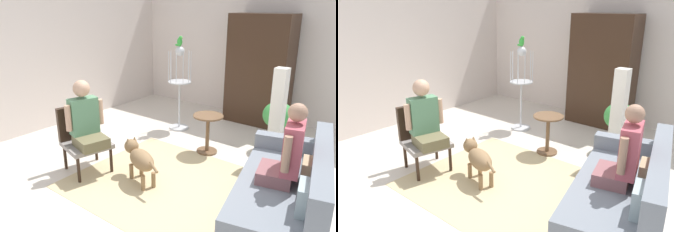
# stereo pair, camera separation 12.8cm
# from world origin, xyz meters

# --- Properties ---
(ground_plane) EXTENTS (7.89, 7.89, 0.00)m
(ground_plane) POSITION_xyz_m (0.00, 0.00, 0.00)
(ground_plane) COLOR beige
(back_wall) EXTENTS (6.83, 0.12, 2.87)m
(back_wall) POSITION_xyz_m (0.00, 3.35, 1.43)
(back_wall) COLOR silver
(back_wall) RESTS_ON ground
(left_wall) EXTENTS (0.12, 7.18, 2.87)m
(left_wall) POSITION_xyz_m (-3.18, 0.30, 1.43)
(left_wall) COLOR silver
(left_wall) RESTS_ON ground
(area_rug) EXTENTS (2.79, 2.10, 0.01)m
(area_rug) POSITION_xyz_m (0.19, -0.05, 0.00)
(area_rug) COLOR #C6B284
(area_rug) RESTS_ON ground
(couch) EXTENTS (1.31, 2.07, 0.86)m
(couch) POSITION_xyz_m (1.45, 0.20, 0.30)
(couch) COLOR slate
(couch) RESTS_ON ground
(armchair) EXTENTS (0.71, 0.71, 0.91)m
(armchair) POSITION_xyz_m (-1.25, -0.42, 0.52)
(armchair) COLOR black
(armchair) RESTS_ON ground
(person_on_couch) EXTENTS (0.50, 0.57, 0.89)m
(person_on_couch) POSITION_xyz_m (1.42, 0.17, 0.79)
(person_on_couch) COLOR #855357
(person_on_armchair) EXTENTS (0.56, 0.53, 0.89)m
(person_on_armchair) POSITION_xyz_m (-1.09, -0.46, 0.78)
(person_on_armchair) COLOR brown
(round_end_table) EXTENTS (0.47, 0.47, 0.63)m
(round_end_table) POSITION_xyz_m (-0.12, 1.12, 0.38)
(round_end_table) COLOR brown
(round_end_table) RESTS_ON ground
(dog) EXTENTS (0.79, 0.42, 0.54)m
(dog) POSITION_xyz_m (-0.34, -0.22, 0.34)
(dog) COLOR olive
(dog) RESTS_ON ground
(bird_cage_stand) EXTENTS (0.42, 0.42, 1.55)m
(bird_cage_stand) POSITION_xyz_m (-1.11, 1.71, 0.83)
(bird_cage_stand) COLOR silver
(bird_cage_stand) RESTS_ON ground
(parrot) EXTENTS (0.17, 0.10, 0.18)m
(parrot) POSITION_xyz_m (-1.12, 1.71, 1.64)
(parrot) COLOR green
(parrot) RESTS_ON bird_cage_stand
(potted_plant) EXTENTS (0.47, 0.47, 0.80)m
(potted_plant) POSITION_xyz_m (0.70, 1.89, 0.52)
(potted_plant) COLOR #4C5156
(potted_plant) RESTS_ON ground
(column_lamp) EXTENTS (0.20, 0.20, 1.42)m
(column_lamp) POSITION_xyz_m (0.82, 1.50, 0.70)
(column_lamp) COLOR #4C4742
(column_lamp) RESTS_ON ground
(armoire_cabinet) EXTENTS (1.18, 0.56, 2.10)m
(armoire_cabinet) POSITION_xyz_m (-0.11, 2.94, 1.05)
(armoire_cabinet) COLOR #382316
(armoire_cabinet) RESTS_ON ground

